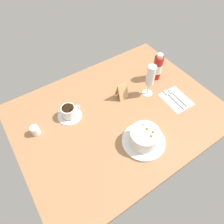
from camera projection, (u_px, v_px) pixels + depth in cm
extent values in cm
cube|color=#A8754C|center=(118.00, 114.00, 112.77)|extent=(110.00, 84.00, 3.00)
cylinder|color=white|center=(144.00, 141.00, 100.04)|extent=(21.41, 21.41, 1.20)
cylinder|color=white|center=(145.00, 137.00, 96.61)|extent=(14.25, 14.25, 7.49)
cylinder|color=beige|center=(146.00, 133.00, 94.28)|extent=(12.26, 12.26, 1.60)
sphere|color=#989742|center=(153.00, 132.00, 93.64)|extent=(1.25, 1.25, 1.25)
sphere|color=#989742|center=(147.00, 129.00, 94.73)|extent=(1.38, 1.38, 1.38)
sphere|color=#989742|center=(152.00, 136.00, 92.35)|extent=(1.36, 1.36, 1.36)
sphere|color=#989742|center=(143.00, 125.00, 96.17)|extent=(0.90, 0.90, 0.90)
cube|color=white|center=(176.00, 99.00, 117.41)|extent=(14.16, 17.63, 0.30)
cube|color=silver|center=(176.00, 101.00, 116.18)|extent=(1.82, 14.04, 0.50)
cube|color=silver|center=(167.00, 93.00, 120.14)|extent=(2.36, 3.69, 0.40)
cube|color=silver|center=(180.00, 99.00, 117.13)|extent=(1.58, 13.03, 0.50)
ellipsoid|color=silver|center=(171.00, 91.00, 120.65)|extent=(2.40, 4.00, 0.60)
cylinder|color=white|center=(70.00, 115.00, 109.99)|extent=(13.08, 13.08, 0.90)
cylinder|color=white|center=(69.00, 111.00, 107.28)|extent=(7.58, 7.58, 5.95)
cylinder|color=#392210|center=(68.00, 108.00, 105.32)|extent=(6.45, 6.45, 1.00)
torus|color=white|center=(77.00, 108.00, 108.48)|extent=(3.65, 1.09, 3.60)
cylinder|color=white|center=(35.00, 130.00, 101.62)|extent=(4.32, 4.32, 5.09)
cone|color=white|center=(38.00, 129.00, 99.79)|extent=(2.54, 2.60, 2.27)
cylinder|color=white|center=(147.00, 93.00, 120.47)|extent=(6.17, 6.17, 0.40)
cylinder|color=white|center=(148.00, 88.00, 117.26)|extent=(0.80, 0.80, 7.72)
cylinder|color=white|center=(151.00, 75.00, 109.49)|extent=(4.79, 4.79, 11.91)
cylinder|color=#F2E3C5|center=(150.00, 78.00, 110.91)|extent=(3.93, 3.93, 7.15)
cylinder|color=#B21E19|center=(157.00, 68.00, 122.82)|extent=(5.49, 5.49, 15.54)
cylinder|color=silver|center=(157.00, 68.00, 123.07)|extent=(5.60, 5.60, 5.91)
cylinder|color=silver|center=(160.00, 56.00, 115.90)|extent=(3.57, 3.57, 1.96)
cube|color=tan|center=(120.00, 89.00, 115.90)|extent=(5.91, 3.27, 9.96)
cube|color=tan|center=(123.00, 92.00, 114.43)|extent=(5.91, 3.27, 9.96)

